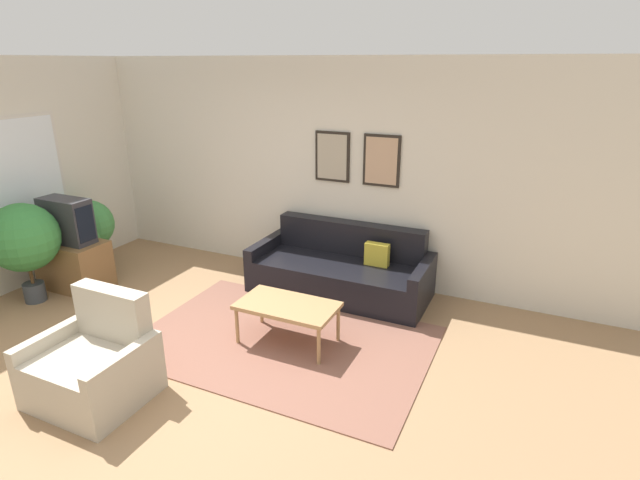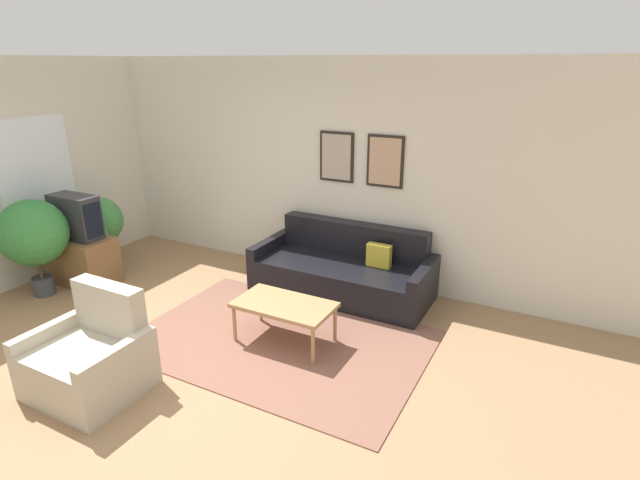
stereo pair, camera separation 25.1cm
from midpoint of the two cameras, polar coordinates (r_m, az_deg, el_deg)
ground_plane at (r=4.80m, az=-15.64°, el=-14.42°), size 16.00×16.00×0.00m
area_rug at (r=5.08m, az=-3.18°, el=-11.42°), size 2.85×1.92×0.01m
wall_back at (r=6.33m, az=0.14°, el=8.08°), size 8.00×0.09×2.70m
wall_left_window at (r=6.89m, az=-31.64°, el=6.07°), size 0.08×8.00×2.70m
couch at (r=5.97m, az=3.94°, el=-3.59°), size 2.10×0.90×0.80m
coffee_table at (r=4.89m, az=-2.63°, el=-7.64°), size 0.96×0.54×0.42m
tv_stand at (r=6.84m, az=-24.52°, el=-2.11°), size 0.81×0.49×0.59m
tv at (r=6.66m, az=-25.19°, el=2.41°), size 0.63×0.28×0.54m
armchair at (r=4.65m, az=-23.30°, el=-12.40°), size 0.89×0.76×0.87m
potted_plant_tall at (r=6.54m, az=-29.01°, el=0.59°), size 0.77×0.77×1.17m
potted_plant_by_window at (r=7.17m, az=-23.03°, el=1.85°), size 0.62×0.62×0.96m
potted_plant_small at (r=7.04m, az=-23.90°, el=0.29°), size 0.51×0.51×0.80m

